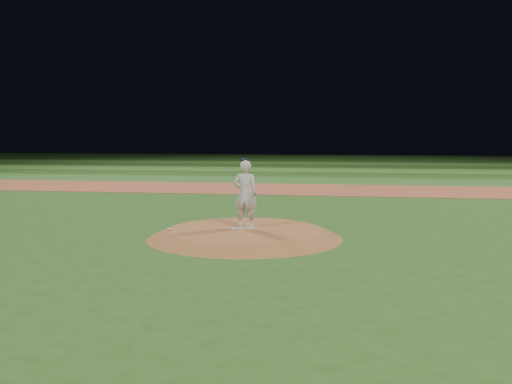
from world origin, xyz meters
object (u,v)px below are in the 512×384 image
at_px(rosin_bag, 169,229).
at_px(pitching_rubber, 242,229).
at_px(pitchers_mound, 245,234).
at_px(pitcher_on_mound, 245,194).

bearing_deg(rosin_bag, pitching_rubber, 14.85).
bearing_deg(pitching_rubber, rosin_bag, 175.72).
relative_size(pitchers_mound, rosin_bag, 43.97).
bearing_deg(pitchers_mound, pitching_rubber, 177.08).
bearing_deg(pitchers_mound, pitcher_on_mound, 95.75).
bearing_deg(rosin_bag, pitcher_on_mound, 19.91).
xyz_separation_m(pitchers_mound, pitcher_on_mound, (-0.02, 0.22, 1.11)).
bearing_deg(pitcher_on_mound, pitchers_mound, -84.25).
distance_m(pitching_rubber, rosin_bag, 2.05).
height_order(pitchers_mound, rosin_bag, rosin_bag).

